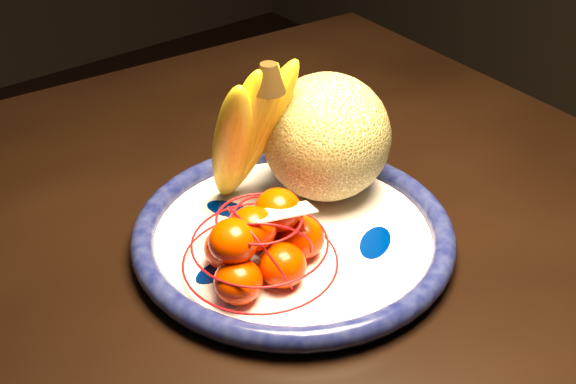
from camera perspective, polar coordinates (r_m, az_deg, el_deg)
dining_table at (r=0.93m, az=-16.55°, el=-10.15°), size 1.68×1.10×0.80m
fruit_bowl at (r=0.86m, az=0.41°, el=-3.31°), size 0.39×0.39×0.03m
cantaloupe at (r=0.90m, az=3.06°, el=4.36°), size 0.16×0.16×0.16m
banana_bunch at (r=0.85m, az=-3.49°, el=5.04°), size 0.15×0.14×0.22m
mandarin_bag at (r=0.79m, az=-2.21°, el=-4.07°), size 0.18×0.18×0.11m
price_tag at (r=0.77m, az=-0.42°, el=-1.60°), size 0.08×0.04×0.01m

